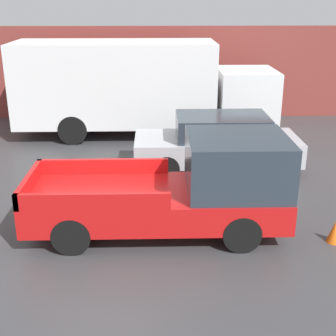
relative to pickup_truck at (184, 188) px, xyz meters
name	(u,v)px	position (x,y,z in m)	size (l,w,h in m)	color
ground_plane	(106,230)	(-1.63, 0.04, -0.94)	(60.00, 60.00, 0.00)	#3D3D3F
building_wall	(128,73)	(-1.63, 9.69, 0.82)	(28.00, 0.15, 3.50)	brown
pickup_truck	(184,188)	(0.00, 0.00, 0.00)	(5.19, 1.99, 2.02)	red
car	(218,142)	(1.16, 3.61, -0.15)	(4.50, 1.83, 1.54)	#B7BABF
delivery_truck	(136,86)	(-1.21, 7.15, 0.78)	(8.75, 2.42, 3.17)	white
traffic_cone	(335,232)	(2.96, -0.59, -0.71)	(0.30, 0.30, 0.46)	orange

